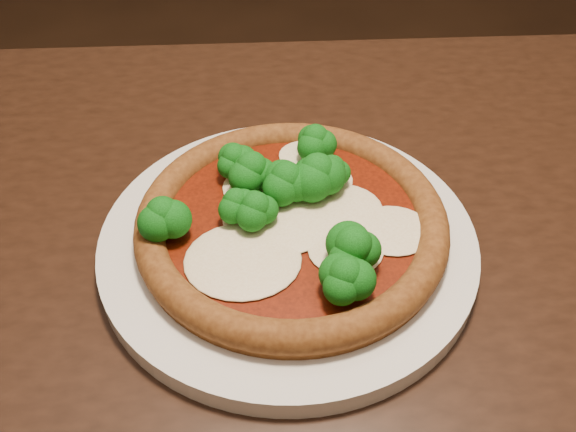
{
  "coord_description": "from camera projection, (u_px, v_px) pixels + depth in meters",
  "views": [
    {
      "loc": [
        0.01,
        -0.59,
        1.15
      ],
      "look_at": [
        0.03,
        -0.21,
        0.79
      ],
      "focal_mm": 40.0,
      "sensor_mm": 36.0,
      "label": 1
    }
  ],
  "objects": [
    {
      "name": "dining_table",
      "position": [
        336.0,
        315.0,
        0.62
      ],
      "size": [
        1.32,
        0.72,
        0.75
      ],
      "rotation": [
        0.0,
        0.0,
        0.01
      ],
      "color": "black",
      "rests_on": "floor"
    },
    {
      "name": "pizza",
      "position": [
        291.0,
        216.0,
        0.53
      ],
      "size": [
        0.26,
        0.26,
        0.06
      ],
      "rotation": [
        0.0,
        0.0,
        -0.25
      ],
      "color": "brown",
      "rests_on": "plate"
    },
    {
      "name": "plate",
      "position": [
        288.0,
        242.0,
        0.54
      ],
      "size": [
        0.32,
        0.32,
        0.02
      ],
      "primitive_type": "cylinder",
      "color": "silver",
      "rests_on": "dining_table"
    }
  ]
}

